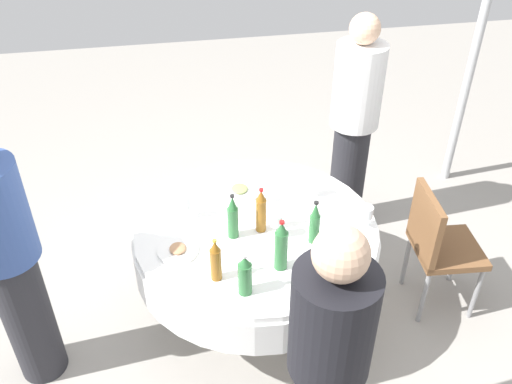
# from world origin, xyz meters

# --- Properties ---
(ground_plane) EXTENTS (10.00, 10.00, 0.00)m
(ground_plane) POSITION_xyz_m (0.00, 0.00, 0.00)
(ground_plane) COLOR gray
(dining_table) EXTENTS (1.43, 1.43, 0.74)m
(dining_table) POSITION_xyz_m (0.00, 0.00, 0.59)
(dining_table) COLOR white
(dining_table) RESTS_ON ground_plane
(bottle_green_right) EXTENTS (0.06, 0.06, 0.27)m
(bottle_green_right) POSITION_xyz_m (0.20, 0.29, 0.87)
(bottle_green_right) COLOR #2D6B38
(bottle_green_right) RESTS_ON dining_table
(bottle_amber_near) EXTENTS (0.06, 0.06, 0.26)m
(bottle_amber_near) POSITION_xyz_m (0.38, -0.28, 0.86)
(bottle_amber_near) COLOR #8C5619
(bottle_amber_near) RESTS_ON dining_table
(bottle_amber_east) EXTENTS (0.06, 0.06, 0.29)m
(bottle_amber_east) POSITION_xyz_m (0.05, 0.02, 0.87)
(bottle_amber_east) COLOR #8C5619
(bottle_amber_east) RESTS_ON dining_table
(bottle_green_south) EXTENTS (0.06, 0.06, 0.28)m
(bottle_green_south) POSITION_xyz_m (0.07, -0.14, 0.87)
(bottle_green_south) COLOR #2D6B38
(bottle_green_south) RESTS_ON dining_table
(bottle_green_far) EXTENTS (0.07, 0.07, 0.31)m
(bottle_green_far) POSITION_xyz_m (0.37, 0.06, 0.88)
(bottle_green_far) COLOR #2D6B38
(bottle_green_far) RESTS_ON dining_table
(bottle_green_mid) EXTENTS (0.07, 0.07, 0.25)m
(bottle_green_mid) POSITION_xyz_m (0.51, -0.15, 0.85)
(bottle_green_mid) COLOR #2D6B38
(bottle_green_mid) RESTS_ON dining_table
(wine_glass_south) EXTENTS (0.07, 0.07, 0.15)m
(wine_glass_south) POSITION_xyz_m (0.12, 0.09, 0.85)
(wine_glass_south) COLOR white
(wine_glass_south) RESTS_ON dining_table
(wine_glass_far) EXTENTS (0.07, 0.07, 0.14)m
(wine_glass_far) POSITION_xyz_m (0.13, 0.61, 0.84)
(wine_glass_far) COLOR white
(wine_glass_far) RESTS_ON dining_table
(wine_glass_mid) EXTENTS (0.07, 0.07, 0.16)m
(wine_glass_mid) POSITION_xyz_m (-0.21, 0.38, 0.85)
(wine_glass_mid) COLOR white
(wine_glass_mid) RESTS_ON dining_table
(wine_glass_west) EXTENTS (0.06, 0.06, 0.16)m
(wine_glass_west) POSITION_xyz_m (-0.14, -0.38, 0.85)
(wine_glass_west) COLOR white
(wine_glass_west) RESTS_ON dining_table
(wine_glass_front) EXTENTS (0.07, 0.07, 0.14)m
(wine_glass_front) POSITION_xyz_m (-0.21, 0.10, 0.84)
(wine_glass_front) COLOR white
(wine_glass_front) RESTS_ON dining_table
(plate_front) EXTENTS (0.21, 0.21, 0.02)m
(plate_front) POSITION_xyz_m (-0.41, 0.34, 0.75)
(plate_front) COLOR white
(plate_front) RESTS_ON dining_table
(plate_rear) EXTENTS (0.25, 0.25, 0.04)m
(plate_rear) POSITION_xyz_m (-0.34, -0.04, 0.75)
(plate_rear) COLOR white
(plate_rear) RESTS_ON dining_table
(plate_north) EXTENTS (0.22, 0.22, 0.04)m
(plate_north) POSITION_xyz_m (0.15, -0.46, 0.75)
(plate_north) COLOR white
(plate_north) RESTS_ON dining_table
(knife_near) EXTENTS (0.18, 0.05, 0.00)m
(knife_near) POSITION_xyz_m (0.24, -0.04, 0.74)
(knife_near) COLOR silver
(knife_near) RESTS_ON dining_table
(knife_east) EXTENTS (0.16, 0.11, 0.00)m
(knife_east) POSITION_xyz_m (0.02, 0.42, 0.74)
(knife_east) COLOR silver
(knife_east) RESTS_ON dining_table
(folded_napkin) EXTENTS (0.15, 0.15, 0.02)m
(folded_napkin) POSITION_xyz_m (0.41, 0.34, 0.75)
(folded_napkin) COLOR white
(folded_napkin) RESTS_ON dining_table
(person_right) EXTENTS (0.34, 0.34, 1.56)m
(person_right) POSITION_xyz_m (1.07, 0.10, 0.82)
(person_right) COLOR #26262B
(person_right) RESTS_ON ground_plane
(person_near) EXTENTS (0.34, 0.34, 1.64)m
(person_near) POSITION_xyz_m (0.18, -1.31, 0.86)
(person_near) COLOR #26262B
(person_near) RESTS_ON ground_plane
(person_east) EXTENTS (0.34, 0.34, 1.66)m
(person_east) POSITION_xyz_m (-0.81, 0.86, 0.87)
(person_east) COLOR #26262B
(person_east) RESTS_ON ground_plane
(chair_mid) EXTENTS (0.43, 0.43, 0.87)m
(chair_mid) POSITION_xyz_m (0.10, 1.12, 0.52)
(chair_mid) COLOR brown
(chair_mid) RESTS_ON ground_plane
(tent_pole_main) EXTENTS (0.07, 0.07, 2.64)m
(tent_pole_main) POSITION_xyz_m (-1.24, 1.94, 1.32)
(tent_pole_main) COLOR #B2B5B7
(tent_pole_main) RESTS_ON ground_plane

